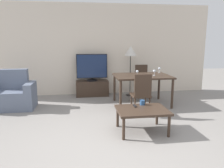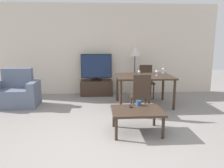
{
  "view_description": "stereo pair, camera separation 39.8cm",
  "coord_description": "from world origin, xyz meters",
  "px_view_note": "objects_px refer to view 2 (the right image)",
  "views": [
    {
      "loc": [
        -0.38,
        -2.97,
        1.6
      ],
      "look_at": [
        0.33,
        1.83,
        0.65
      ],
      "focal_mm": 35.0,
      "sensor_mm": 36.0,
      "label": 1
    },
    {
      "loc": [
        0.02,
        -3.01,
        1.6
      ],
      "look_at": [
        0.33,
        1.83,
        0.65
      ],
      "focal_mm": 35.0,
      "sensor_mm": 36.0,
      "label": 2
    }
  ],
  "objects_px": {
    "remote_primary": "(130,106)",
    "wine_glass_right": "(157,72)",
    "wine_glass_left": "(139,72)",
    "armchair": "(16,93)",
    "tv": "(96,67)",
    "tv_stand": "(97,88)",
    "coffee_table": "(137,112)",
    "dining_chair_near": "(141,93)",
    "cup_white_near": "(139,103)",
    "floor_lamp": "(135,53)",
    "dining_table": "(144,79)",
    "wine_glass_center": "(163,69)",
    "dining_chair_far": "(146,80)"
  },
  "relations": [
    {
      "from": "tv_stand",
      "to": "wine_glass_center",
      "type": "bearing_deg",
      "value": -21.89
    },
    {
      "from": "coffee_table",
      "to": "dining_chair_near",
      "type": "relative_size",
      "value": 0.96
    },
    {
      "from": "armchair",
      "to": "dining_chair_near",
      "type": "bearing_deg",
      "value": -17.69
    },
    {
      "from": "floor_lamp",
      "to": "wine_glass_center",
      "type": "height_order",
      "value": "floor_lamp"
    },
    {
      "from": "wine_glass_left",
      "to": "armchair",
      "type": "bearing_deg",
      "value": 175.93
    },
    {
      "from": "dining_table",
      "to": "dining_chair_far",
      "type": "xyz_separation_m",
      "value": [
        0.24,
        0.82,
        -0.17
      ]
    },
    {
      "from": "dining_chair_far",
      "to": "wine_glass_center",
      "type": "relative_size",
      "value": 6.34
    },
    {
      "from": "armchair",
      "to": "wine_glass_center",
      "type": "bearing_deg",
      "value": 3.95
    },
    {
      "from": "tv",
      "to": "wine_glass_right",
      "type": "distance_m",
      "value": 1.9
    },
    {
      "from": "dining_chair_far",
      "to": "armchair",
      "type": "bearing_deg",
      "value": -168.49
    },
    {
      "from": "wine_glass_center",
      "to": "tv",
      "type": "bearing_deg",
      "value": 158.18
    },
    {
      "from": "tv_stand",
      "to": "wine_glass_center",
      "type": "distance_m",
      "value": 2.04
    },
    {
      "from": "tv_stand",
      "to": "dining_table",
      "type": "bearing_deg",
      "value": -42.65
    },
    {
      "from": "wine_glass_left",
      "to": "dining_chair_near",
      "type": "bearing_deg",
      "value": -97.1
    },
    {
      "from": "tv",
      "to": "coffee_table",
      "type": "xyz_separation_m",
      "value": [
        0.73,
        -2.78,
        -0.47
      ]
    },
    {
      "from": "floor_lamp",
      "to": "remote_primary",
      "type": "distance_m",
      "value": 2.66
    },
    {
      "from": "coffee_table",
      "to": "dining_table",
      "type": "height_order",
      "value": "dining_table"
    },
    {
      "from": "coffee_table",
      "to": "dining_table",
      "type": "distance_m",
      "value": 1.77
    },
    {
      "from": "armchair",
      "to": "coffee_table",
      "type": "bearing_deg",
      "value": -33.42
    },
    {
      "from": "dining_chair_far",
      "to": "wine_glass_left",
      "type": "xyz_separation_m",
      "value": [
        -0.39,
        -0.92,
        0.35
      ]
    },
    {
      "from": "tv_stand",
      "to": "wine_glass_right",
      "type": "xyz_separation_m",
      "value": [
        1.49,
        -1.18,
        0.64
      ]
    },
    {
      "from": "remote_primary",
      "to": "wine_glass_center",
      "type": "height_order",
      "value": "wine_glass_center"
    },
    {
      "from": "dining_chair_near",
      "to": "dining_chair_far",
      "type": "relative_size",
      "value": 1.0
    },
    {
      "from": "dining_table",
      "to": "wine_glass_left",
      "type": "bearing_deg",
      "value": -147.62
    },
    {
      "from": "armchair",
      "to": "cup_white_near",
      "type": "relative_size",
      "value": 11.5
    },
    {
      "from": "floor_lamp",
      "to": "remote_primary",
      "type": "xyz_separation_m",
      "value": [
        -0.48,
        -2.48,
        -0.84
      ]
    },
    {
      "from": "remote_primary",
      "to": "tv",
      "type": "bearing_deg",
      "value": 103.72
    },
    {
      "from": "dining_chair_near",
      "to": "wine_glass_right",
      "type": "distance_m",
      "value": 0.98
    },
    {
      "from": "armchair",
      "to": "dining_chair_near",
      "type": "height_order",
      "value": "armchair"
    },
    {
      "from": "tv_stand",
      "to": "coffee_table",
      "type": "bearing_deg",
      "value": -75.35
    },
    {
      "from": "wine_glass_center",
      "to": "wine_glass_right",
      "type": "distance_m",
      "value": 0.55
    },
    {
      "from": "tv",
      "to": "wine_glass_left",
      "type": "distance_m",
      "value": 1.59
    },
    {
      "from": "armchair",
      "to": "dining_table",
      "type": "height_order",
      "value": "armchair"
    },
    {
      "from": "tv_stand",
      "to": "dining_table",
      "type": "xyz_separation_m",
      "value": [
        1.2,
        -1.1,
        0.45
      ]
    },
    {
      "from": "dining_chair_near",
      "to": "cup_white_near",
      "type": "xyz_separation_m",
      "value": [
        -0.15,
        -0.6,
        -0.05
      ]
    },
    {
      "from": "dining_table",
      "to": "wine_glass_right",
      "type": "distance_m",
      "value": 0.35
    },
    {
      "from": "tv",
      "to": "dining_table",
      "type": "bearing_deg",
      "value": -42.58
    },
    {
      "from": "dining_chair_far",
      "to": "wine_glass_center",
      "type": "height_order",
      "value": "dining_chair_far"
    },
    {
      "from": "tv_stand",
      "to": "dining_chair_near",
      "type": "xyz_separation_m",
      "value": [
        0.96,
        -1.93,
        0.29
      ]
    },
    {
      "from": "armchair",
      "to": "tv_stand",
      "type": "xyz_separation_m",
      "value": [
        2.0,
        0.98,
        -0.1
      ]
    },
    {
      "from": "cup_white_near",
      "to": "wine_glass_right",
      "type": "distance_m",
      "value": 1.56
    },
    {
      "from": "armchair",
      "to": "tv",
      "type": "xyz_separation_m",
      "value": [
        2.0,
        0.98,
        0.52
      ]
    },
    {
      "from": "tv_stand",
      "to": "wine_glass_right",
      "type": "relative_size",
      "value": 6.5
    },
    {
      "from": "tv_stand",
      "to": "dining_chair_far",
      "type": "distance_m",
      "value": 1.5
    },
    {
      "from": "dining_chair_near",
      "to": "floor_lamp",
      "type": "height_order",
      "value": "floor_lamp"
    },
    {
      "from": "wine_glass_center",
      "to": "wine_glass_right",
      "type": "bearing_deg",
      "value": -123.43
    },
    {
      "from": "remote_primary",
      "to": "wine_glass_right",
      "type": "relative_size",
      "value": 1.03
    },
    {
      "from": "remote_primary",
      "to": "wine_glass_right",
      "type": "bearing_deg",
      "value": 59.1
    },
    {
      "from": "dining_table",
      "to": "wine_glass_left",
      "type": "height_order",
      "value": "wine_glass_left"
    },
    {
      "from": "floor_lamp",
      "to": "dining_chair_near",
      "type": "bearing_deg",
      "value": -95.19
    }
  ]
}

